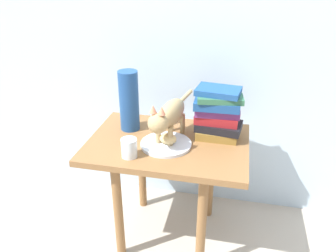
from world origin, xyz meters
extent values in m
plane|color=#B2A899|center=(0.00, 0.00, 0.00)|extent=(6.00, 6.00, 0.00)
cube|color=silver|center=(0.00, 0.38, 1.10)|extent=(4.00, 0.04, 2.20)
cube|color=olive|center=(0.00, 0.00, 0.56)|extent=(0.75, 0.53, 0.03)
cylinder|color=olive|center=(-0.20, -0.20, 0.27)|extent=(0.04, 0.04, 0.54)
cylinder|color=olive|center=(0.20, -0.20, 0.27)|extent=(0.04, 0.04, 0.54)
cylinder|color=olive|center=(-0.20, 0.20, 0.27)|extent=(0.04, 0.04, 0.54)
cylinder|color=olive|center=(0.20, 0.20, 0.27)|extent=(0.04, 0.04, 0.54)
cylinder|color=silver|center=(0.00, -0.04, 0.58)|extent=(0.24, 0.24, 0.01)
ellipsoid|color=#E0BC7A|center=(0.01, -0.05, 0.61)|extent=(0.09, 0.07, 0.05)
cylinder|color=tan|center=(0.02, -0.06, 0.62)|extent=(0.02, 0.02, 0.10)
cylinder|color=tan|center=(-0.04, -0.05, 0.62)|extent=(0.02, 0.02, 0.10)
cylinder|color=tan|center=(0.05, 0.10, 0.62)|extent=(0.02, 0.02, 0.10)
cylinder|color=tan|center=(-0.01, 0.11, 0.62)|extent=(0.02, 0.02, 0.10)
ellipsoid|color=tan|center=(0.01, 0.03, 0.71)|extent=(0.13, 0.27, 0.11)
sphere|color=tan|center=(-0.02, -0.12, 0.72)|extent=(0.09, 0.09, 0.09)
cone|color=#DD8460|center=(0.00, -0.12, 0.78)|extent=(0.03, 0.03, 0.03)
cone|color=#DD8460|center=(-0.04, -0.11, 0.78)|extent=(0.03, 0.03, 0.03)
cylinder|color=tan|center=(0.04, 0.23, 0.72)|extent=(0.05, 0.16, 0.02)
cube|color=olive|center=(0.22, 0.09, 0.59)|extent=(0.20, 0.14, 0.04)
cube|color=black|center=(0.23, 0.10, 0.63)|extent=(0.22, 0.16, 0.04)
cube|color=maroon|center=(0.22, 0.11, 0.67)|extent=(0.21, 0.14, 0.04)
cube|color=#72337A|center=(0.22, 0.11, 0.71)|extent=(0.21, 0.15, 0.04)
cube|color=#1E4C8C|center=(0.21, 0.09, 0.75)|extent=(0.21, 0.15, 0.04)
cube|color=#336B4C|center=(0.22, 0.10, 0.78)|extent=(0.22, 0.17, 0.03)
cube|color=#1E4C8C|center=(0.21, 0.10, 0.81)|extent=(0.21, 0.16, 0.03)
cylinder|color=navy|center=(-0.22, 0.09, 0.72)|extent=(0.10, 0.10, 0.30)
cylinder|color=silver|center=(-0.13, -0.17, 0.62)|extent=(0.07, 0.07, 0.08)
cylinder|color=silver|center=(-0.13, -0.17, 0.60)|extent=(0.06, 0.06, 0.04)
camera|label=1|loc=(0.30, -1.36, 1.35)|focal=35.95mm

